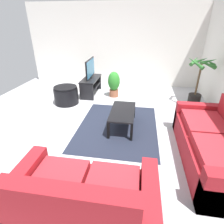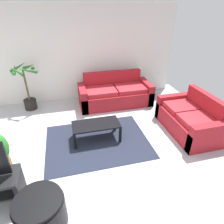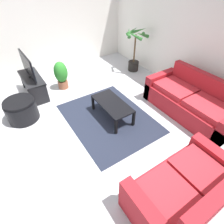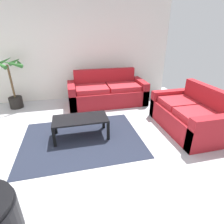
{
  "view_description": "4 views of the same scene",
  "coord_description": "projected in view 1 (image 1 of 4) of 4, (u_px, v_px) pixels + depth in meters",
  "views": [
    {
      "loc": [
        3.56,
        1.02,
        2.09
      ],
      "look_at": [
        0.41,
        0.51,
        0.5
      ],
      "focal_mm": 29.05,
      "sensor_mm": 36.0,
      "label": 1
    },
    {
      "loc": [
        -0.42,
        -2.78,
        2.68
      ],
      "look_at": [
        0.49,
        0.78,
        0.59
      ],
      "focal_mm": 31.1,
      "sensor_mm": 36.0,
      "label": 2
    },
    {
      "loc": [
        2.76,
        -1.05,
        2.8
      ],
      "look_at": [
        0.6,
        0.37,
        0.63
      ],
      "focal_mm": 29.25,
      "sensor_mm": 36.0,
      "label": 3
    },
    {
      "loc": [
        -0.01,
        -2.34,
        1.9
      ],
      "look_at": [
        0.67,
        0.48,
        0.56
      ],
      "focal_mm": 28.67,
      "sensor_mm": 36.0,
      "label": 4
    }
  ],
  "objects": [
    {
      "name": "ground_plane",
      "position": [
        93.0,
        122.0,
        4.22
      ],
      "size": [
        6.6,
        6.6,
        0.0
      ],
      "primitive_type": "plane",
      "color": "#B2B2B7"
    },
    {
      "name": "wall_left",
      "position": [
        113.0,
        46.0,
        6.27
      ],
      "size": [
        0.06,
        6.0,
        2.7
      ],
      "primitive_type": "cube",
      "color": "silver",
      "rests_on": "ground"
    },
    {
      "name": "couch_main",
      "position": [
        215.0,
        146.0,
        2.91
      ],
      "size": [
        2.09,
        0.9,
        0.9
      ],
      "color": "maroon",
      "rests_on": "ground"
    },
    {
      "name": "couch_loveseat",
      "position": [
        83.0,
        202.0,
        2.0
      ],
      "size": [
        0.9,
        1.6,
        0.9
      ],
      "color": "maroon",
      "rests_on": "ground"
    },
    {
      "name": "tv_stand",
      "position": [
        91.0,
        84.0,
        5.73
      ],
      "size": [
        1.1,
        0.45,
        0.52
      ],
      "color": "black",
      "rests_on": "ground"
    },
    {
      "name": "tv",
      "position": [
        90.0,
        68.0,
        5.51
      ],
      "size": [
        0.96,
        0.1,
        0.58
      ],
      "color": "black",
      "rests_on": "tv_stand"
    },
    {
      "name": "coffee_table",
      "position": [
        123.0,
        113.0,
        3.87
      ],
      "size": [
        1.02,
        0.5,
        0.4
      ],
      "color": "black",
      "rests_on": "ground"
    },
    {
      "name": "area_rug",
      "position": [
        118.0,
        126.0,
        4.04
      ],
      "size": [
        2.2,
        1.7,
        0.01
      ],
      "primitive_type": "cube",
      "color": "#1E2333",
      "rests_on": "ground"
    },
    {
      "name": "potted_palm",
      "position": [
        198.0,
        83.0,
        4.86
      ],
      "size": [
        0.74,
        0.76,
        1.31
      ],
      "color": "black",
      "rests_on": "ground"
    },
    {
      "name": "potted_plant_small",
      "position": [
        114.0,
        83.0,
        5.5
      ],
      "size": [
        0.36,
        0.36,
        0.77
      ],
      "color": "brown",
      "rests_on": "ground"
    },
    {
      "name": "ottoman",
      "position": [
        66.0,
        95.0,
        5.09
      ],
      "size": [
        0.67,
        0.67,
        0.5
      ],
      "color": "black",
      "rests_on": "ground"
    }
  ]
}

